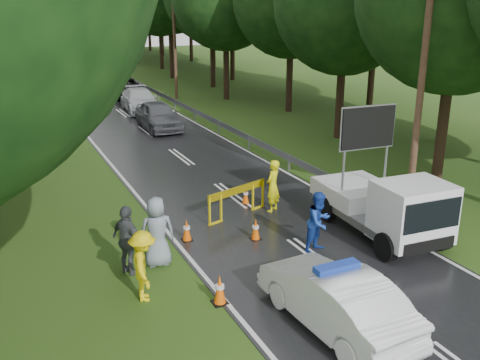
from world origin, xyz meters
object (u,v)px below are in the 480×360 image
queue_car_third (127,88)px  queue_car_first (158,116)px  queue_car_fourth (94,74)px  officer (273,186)px  barrier (237,194)px  civilian (319,222)px  queue_car_second (140,100)px  work_truck (386,205)px  police_sedan (335,299)px

queue_car_third → queue_car_first: bearing=-95.1°
queue_car_fourth → officer: bearing=-92.5°
barrier → officer: size_ratio=1.33×
civilian → queue_car_second: (0.95, 23.79, -0.17)m
barrier → queue_car_second: (2.00, 20.29, -0.07)m
queue_car_second → officer: bearing=-87.9°
queue_car_first → officer: bearing=-89.7°
civilian → barrier: bearing=86.5°
barrier → civilian: bearing=-91.9°
queue_car_third → queue_car_fourth: 10.09m
officer → queue_car_first: (0.16, 14.37, -0.13)m
queue_car_first → queue_car_second: size_ratio=0.92×
queue_car_second → queue_car_first: bearing=-90.8°
barrier → civilian: 3.66m
queue_car_fourth → queue_car_second: bearing=-91.2°
work_truck → queue_car_first: 17.95m
civilian → queue_car_fourth: (0.81, 39.85, -0.17)m
queue_car_third → queue_car_fourth: (-0.70, 10.06, 0.02)m
police_sedan → officer: 7.30m
police_sedan → queue_car_fourth: bearing=-97.1°
queue_car_second → queue_car_third: queue_car_second is taller
queue_car_first → queue_car_second: bearing=86.2°
civilian → queue_car_third: bearing=66.9°
queue_car_third → queue_car_fourth: bearing=93.8°
civilian → queue_car_first: 17.79m
barrier → queue_car_second: queue_car_second is taller
barrier → officer: (1.35, -0.08, 0.12)m
work_truck → officer: size_ratio=2.69×
police_sedan → queue_car_second: (2.83, 27.33, 0.03)m
barrier → queue_car_third: (2.56, 26.29, -0.09)m
officer → queue_car_third: (1.21, 26.37, -0.21)m
civilian → queue_car_second: civilian is taller
work_truck → queue_car_fourth: bearing=95.5°
civilian → queue_car_first: (0.45, 17.79, -0.11)m
queue_car_first → police_sedan: bearing=-95.3°
barrier → queue_car_second: 20.39m
barrier → queue_car_fourth: size_ratio=0.55×
officer → queue_car_fourth: (0.51, 36.43, -0.19)m
queue_car_first → queue_car_fourth: size_ratio=1.05×
barrier → civilian: size_ratio=1.36×
queue_car_second → queue_car_fourth: (-0.14, 16.06, -0.00)m
barrier → queue_car_third: size_ratio=0.48×
work_truck → queue_car_third: work_truck is taller
queue_car_third → police_sedan: bearing=-95.9°
queue_car_first → work_truck: bearing=-82.7°
police_sedan → queue_car_third: (3.38, 33.33, 0.00)m
barrier → queue_car_first: 14.37m
police_sedan → barrier: size_ratio=1.77×
officer → queue_car_first: officer is taller
civilian → queue_car_fourth: 39.86m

